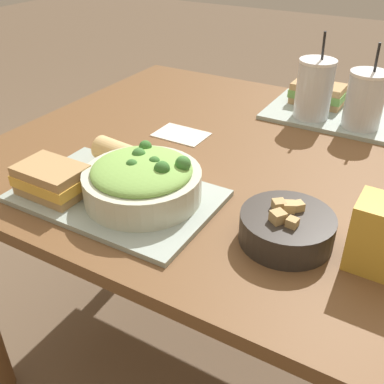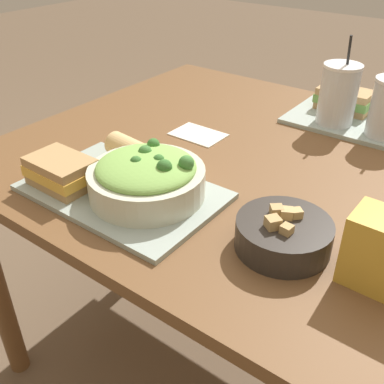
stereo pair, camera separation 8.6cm
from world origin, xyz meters
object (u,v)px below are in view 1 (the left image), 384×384
at_px(drink_cup_red, 364,102).
at_px(sandwich_far, 318,94).
at_px(salad_bowl, 143,179).
at_px(drink_cup_dark, 314,91).
at_px(baguette_near, 127,157).
at_px(soup_bowl, 287,227).
at_px(sandwich_near, 52,180).
at_px(napkin_folded, 181,135).

bearing_deg(drink_cup_red, sandwich_far, 144.64).
bearing_deg(salad_bowl, drink_cup_dark, 74.29).
bearing_deg(baguette_near, sandwich_far, -15.66).
height_order(soup_bowl, drink_cup_dark, drink_cup_dark).
height_order(salad_bowl, sandwich_near, salad_bowl).
height_order(baguette_near, napkin_folded, baguette_near).
bearing_deg(soup_bowl, drink_cup_red, 89.36).
xyz_separation_m(baguette_near, drink_cup_dark, (0.27, 0.52, 0.05)).
xyz_separation_m(salad_bowl, baguette_near, (-0.10, 0.09, -0.01)).
height_order(baguette_near, drink_cup_red, drink_cup_red).
distance_m(soup_bowl, sandwich_near, 0.49).
bearing_deg(soup_bowl, napkin_folded, 143.55).
relative_size(baguette_near, drink_cup_red, 0.78).
height_order(soup_bowl, napkin_folded, soup_bowl).
bearing_deg(drink_cup_dark, baguette_near, -117.95).
relative_size(salad_bowl, drink_cup_red, 1.06).
height_order(sandwich_near, sandwich_far, same).
bearing_deg(salad_bowl, drink_cup_red, 62.78).
bearing_deg(sandwich_far, baguette_near, -111.18).
bearing_deg(sandwich_far, drink_cup_dark, -80.89).
distance_m(sandwich_far, drink_cup_dark, 0.12).
relative_size(salad_bowl, soup_bowl, 1.41).
height_order(salad_bowl, drink_cup_red, drink_cup_red).
xyz_separation_m(soup_bowl, sandwich_far, (-0.15, 0.69, 0.01)).
xyz_separation_m(soup_bowl, drink_cup_red, (0.01, 0.58, 0.05)).
distance_m(salad_bowl, baguette_near, 0.14).
bearing_deg(salad_bowl, sandwich_near, -155.76).
bearing_deg(salad_bowl, sandwich_far, 77.79).
relative_size(soup_bowl, drink_cup_red, 0.75).
bearing_deg(soup_bowl, baguette_near, 171.49).
distance_m(soup_bowl, drink_cup_dark, 0.60).
distance_m(salad_bowl, sandwich_far, 0.73).
bearing_deg(napkin_folded, sandwich_far, 56.15).
height_order(soup_bowl, sandwich_near, soup_bowl).
height_order(salad_bowl, soup_bowl, salad_bowl).
xyz_separation_m(sandwich_near, sandwich_far, (0.33, 0.79, 0.00)).
relative_size(sandwich_near, napkin_folded, 1.04).
xyz_separation_m(sandwich_far, napkin_folded, (-0.26, -0.39, -0.04)).
bearing_deg(drink_cup_dark, salad_bowl, -105.71).
relative_size(salad_bowl, baguette_near, 1.36).
xyz_separation_m(soup_bowl, napkin_folded, (-0.41, 0.30, -0.03)).
distance_m(salad_bowl, sandwich_near, 0.19).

